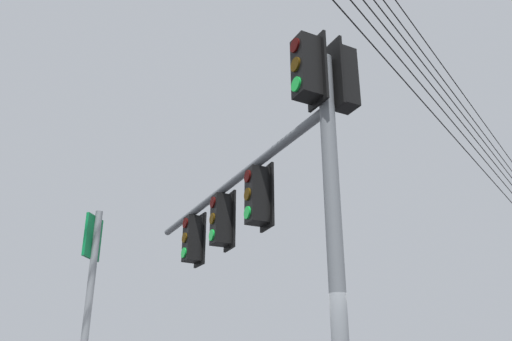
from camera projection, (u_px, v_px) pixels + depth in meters
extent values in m
cylinder|color=slate|center=(336.00, 264.00, 6.41)|extent=(0.20, 0.20, 5.68)
cylinder|color=slate|center=(226.00, 187.00, 9.78)|extent=(1.27, 6.23, 0.14)
cube|color=black|center=(306.00, 68.00, 7.29)|extent=(0.35, 0.35, 0.90)
cube|color=black|center=(317.00, 71.00, 7.36)|extent=(0.12, 0.44, 1.04)
cylinder|color=#360503|center=(295.00, 45.00, 7.34)|extent=(0.07, 0.20, 0.20)
cylinder|color=#3C2703|center=(295.00, 64.00, 7.22)|extent=(0.07, 0.20, 0.20)
cylinder|color=green|center=(296.00, 84.00, 7.10)|extent=(0.07, 0.20, 0.20)
cube|color=black|center=(343.00, 79.00, 7.55)|extent=(0.35, 0.35, 0.90)
cube|color=black|center=(333.00, 76.00, 7.47)|extent=(0.12, 0.44, 1.04)
cylinder|color=#360503|center=(352.00, 64.00, 7.73)|extent=(0.07, 0.20, 0.20)
cylinder|color=#3C2703|center=(353.00, 82.00, 7.62)|extent=(0.07, 0.20, 0.20)
cylinder|color=green|center=(355.00, 101.00, 7.50)|extent=(0.07, 0.20, 0.20)
cube|color=black|center=(257.00, 196.00, 8.61)|extent=(0.34, 0.34, 0.90)
cube|color=black|center=(267.00, 197.00, 8.67)|extent=(0.10, 0.44, 1.04)
cylinder|color=#360503|center=(247.00, 176.00, 8.66)|extent=(0.06, 0.20, 0.20)
cylinder|color=#3C2703|center=(247.00, 194.00, 8.54)|extent=(0.06, 0.20, 0.20)
cylinder|color=green|center=(247.00, 213.00, 8.43)|extent=(0.06, 0.20, 0.20)
cube|color=black|center=(221.00, 220.00, 9.73)|extent=(0.34, 0.34, 0.90)
cube|color=black|center=(230.00, 221.00, 9.80)|extent=(0.10, 0.44, 1.04)
cylinder|color=#360503|center=(213.00, 202.00, 9.78)|extent=(0.06, 0.20, 0.20)
cylinder|color=#3C2703|center=(212.00, 219.00, 9.67)|extent=(0.06, 0.20, 0.20)
cylinder|color=green|center=(212.00, 235.00, 9.55)|extent=(0.06, 0.20, 0.20)
cube|color=black|center=(192.00, 239.00, 10.86)|extent=(0.36, 0.36, 0.90)
cube|color=black|center=(200.00, 240.00, 10.93)|extent=(0.13, 0.44, 1.04)
cylinder|color=#360503|center=(185.00, 223.00, 10.90)|extent=(0.07, 0.20, 0.20)
cylinder|color=#3C2703|center=(184.00, 238.00, 10.78)|extent=(0.07, 0.20, 0.20)
cylinder|color=green|center=(184.00, 253.00, 10.66)|extent=(0.07, 0.20, 0.20)
cube|color=#0C7238|center=(93.00, 237.00, 5.53)|extent=(0.17, 0.27, 0.44)
cube|color=white|center=(91.00, 237.00, 5.53)|extent=(0.13, 0.20, 0.38)
cylinder|color=black|center=(359.00, 29.00, 8.99)|extent=(22.59, 17.52, 0.71)
cylinder|color=black|center=(357.00, 8.00, 9.16)|extent=(22.59, 17.52, 0.71)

